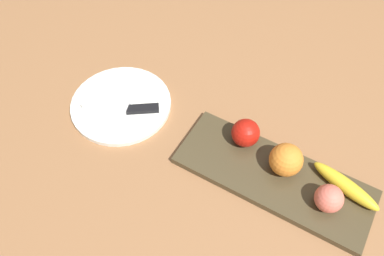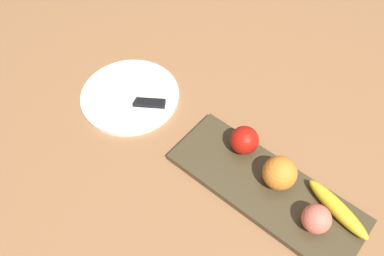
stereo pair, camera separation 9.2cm
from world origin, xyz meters
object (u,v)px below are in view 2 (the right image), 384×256
at_px(folded_napkin, 121,86).
at_px(dinner_plate, 130,96).
at_px(knife, 142,103).
at_px(orange_near_apple, 280,173).
at_px(peach, 316,219).
at_px(banana, 337,209).
at_px(apple, 244,140).
at_px(fruit_tray, 266,188).

bearing_deg(folded_napkin, dinner_plate, -180.00).
relative_size(folded_napkin, knife, 0.72).
height_order(orange_near_apple, dinner_plate, orange_near_apple).
relative_size(orange_near_apple, peach, 1.24).
relative_size(banana, knife, 1.00).
relative_size(banana, peach, 2.67).
bearing_deg(banana, knife, -159.72).
bearing_deg(apple, orange_near_apple, 167.62).
bearing_deg(dinner_plate, fruit_tray, 180.00).
height_order(apple, banana, apple).
bearing_deg(dinner_plate, apple, -171.60).
height_order(folded_napkin, knife, folded_napkin).
distance_m(banana, folded_napkin, 0.60).
bearing_deg(fruit_tray, orange_near_apple, -114.88).
relative_size(fruit_tray, peach, 7.36).
xyz_separation_m(apple, peach, (-0.22, 0.06, -0.00)).
bearing_deg(orange_near_apple, dinner_plate, 3.22).
relative_size(fruit_tray, orange_near_apple, 5.91).
relative_size(apple, peach, 1.11).
xyz_separation_m(fruit_tray, orange_near_apple, (-0.01, -0.02, 0.05)).
xyz_separation_m(apple, orange_near_apple, (-0.11, 0.02, 0.00)).
relative_size(orange_near_apple, knife, 0.47).
distance_m(fruit_tray, banana, 0.15).
height_order(banana, peach, peach).
relative_size(banana, orange_near_apple, 2.15).
xyz_separation_m(apple, dinner_plate, (0.33, 0.05, -0.04)).
distance_m(fruit_tray, orange_near_apple, 0.05).
bearing_deg(peach, knife, -1.14).
relative_size(dinner_plate, knife, 1.61).
height_order(peach, dinner_plate, peach).
xyz_separation_m(orange_near_apple, dinner_plate, (0.44, 0.02, -0.05)).
height_order(peach, knife, peach).
relative_size(apple, orange_near_apple, 0.89).
relative_size(fruit_tray, knife, 2.76).
height_order(dinner_plate, knife, knife).
bearing_deg(orange_near_apple, knife, 4.12).
bearing_deg(peach, fruit_tray, -6.22).
bearing_deg(banana, peach, -96.31).
relative_size(apple, knife, 0.42).
bearing_deg(folded_napkin, knife, 177.51).
xyz_separation_m(fruit_tray, apple, (0.10, -0.05, 0.04)).
xyz_separation_m(folded_napkin, knife, (-0.08, 0.00, -0.00)).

